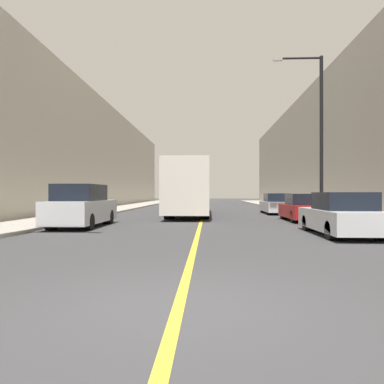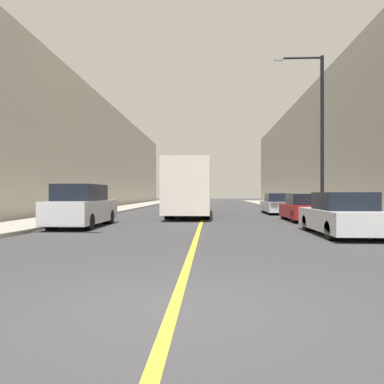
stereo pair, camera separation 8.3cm
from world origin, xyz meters
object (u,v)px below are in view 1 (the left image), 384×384
car_right_near (342,216)px  car_right_mid (303,209)px  parked_suv_left (82,207)px  bus (190,188)px  car_right_far (276,205)px  street_lamp_right (318,127)px

car_right_near → car_right_mid: bearing=87.3°
parked_suv_left → car_right_mid: parked_suv_left is taller
car_right_near → car_right_mid: size_ratio=1.10×
bus → parked_suv_left: bearing=-116.8°
car_right_far → street_lamp_right: size_ratio=0.50×
bus → street_lamp_right: (7.37, -3.76, 3.39)m
car_right_near → car_right_mid: (0.32, 6.75, -0.03)m
parked_suv_left → car_right_mid: 11.33m
bus → car_right_near: 13.09m
car_right_mid → car_right_far: (-0.17, 6.96, 0.01)m
parked_suv_left → car_right_mid: (10.66, 3.84, -0.21)m
car_right_far → street_lamp_right: street_lamp_right is taller
car_right_near → street_lamp_right: (1.41, 7.85, 4.55)m
car_right_near → street_lamp_right: 9.18m
car_right_mid → car_right_far: size_ratio=0.94×
bus → car_right_far: (6.10, 2.11, -1.17)m
street_lamp_right → bus: bearing=153.0°
car_right_mid → street_lamp_right: street_lamp_right is taller
car_right_near → car_right_far: bearing=89.4°
parked_suv_left → car_right_far: bearing=45.8°
bus → car_right_near: (5.96, -11.60, -1.16)m
bus → parked_suv_left: (-4.39, -8.69, -0.97)m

